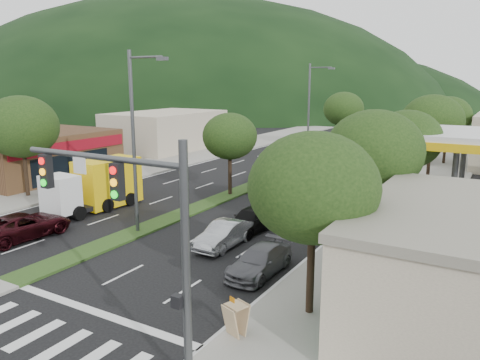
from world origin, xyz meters
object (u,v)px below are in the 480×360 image
Objects in this scene: traffic_signal at (139,220)px; box_truck at (98,186)px; tree_r_a at (313,188)px; car_queue_a at (252,219)px; car_queue_d at (286,201)px; a_frame_sign at (236,317)px; streetlight_near at (136,134)px; suv_maroon at (25,226)px; streetlight_mid at (311,109)px; car_queue_b at (260,261)px; tree_r_b at (374,151)px; tree_r_e at (448,116)px; tree_med_far at (344,109)px; car_queue_c at (274,180)px; tree_r_c at (407,139)px; tree_l_a at (21,127)px; motorhome at (405,143)px; sedan_silver at (224,235)px; tree_med_near at (230,136)px; tree_r_d at (432,121)px.

traffic_signal is 1.04× the size of box_truck.
tree_r_a reaches higher than car_queue_a.
a_frame_sign reaches higher than car_queue_d.
suv_maroon is (-4.86, -3.80, -4.89)m from streetlight_near.
streetlight_mid is (-11.79, 29.00, 0.76)m from tree_r_a.
streetlight_near is at bearing 170.23° from car_queue_b.
tree_r_b is (-0.00, 8.00, 0.22)m from tree_r_a.
tree_med_far reaches higher than tree_r_e.
a_frame_sign is at bearing -62.83° from car_queue_c.
a_frame_sign is at bearing -94.57° from tree_r_c.
traffic_signal reaches higher than suv_maroon.
tree_l_a is at bearing 166.24° from tree_r_a.
car_queue_d is at bearing -92.28° from motorhome.
motorhome is (-3.83, 27.51, -3.08)m from tree_r_b.
car_queue_a is 0.97× the size of car_queue_d.
car_queue_d is at bearing 91.09° from sedan_silver.
tree_r_e is 0.67× the size of streetlight_mid.
tree_r_b is 1.03× the size of box_truck.
tree_med_near is at bearing 91.18° from streetlight_near.
traffic_signal is 0.72× the size of motorhome.
tree_r_b is at bearing -77.28° from motorhome.
a_frame_sign is (-1.50, -18.74, -3.94)m from tree_r_c.
tree_r_a reaches higher than tree_med_near.
streetlight_mid is at bearing -88.93° from tree_med_far.
streetlight_near is at bearing -161.27° from tree_r_b.
car_queue_a is at bearing -174.91° from tree_r_b.
tree_r_a reaches higher than motorhome.
car_queue_c is (-7.06, 22.96, -3.92)m from traffic_signal.
traffic_signal is at bearing -97.85° from tree_r_c.
tree_r_b reaches higher than traffic_signal.
tree_l_a reaches higher than box_truck.
suv_maroon is at bearing -96.67° from tree_med_far.
streetlight_mid is (0.21, 15.00, 1.16)m from tree_med_near.
tree_l_a is (-12.50, -8.00, 0.75)m from tree_med_near.
a_frame_sign is at bearing -33.22° from streetlight_near.
suv_maroon is (-4.86, -28.80, -4.89)m from streetlight_mid.
tree_r_e reaches higher than box_truck.
traffic_signal reaches higher than tree_r_a.
tree_r_e is at bearing 85.13° from car_queue_b.
car_queue_b is at bearing 144.08° from tree_r_a.
car_queue_b is at bearing -98.07° from tree_r_d.
car_queue_c is (6.63, 17.22, 0.03)m from suv_maroon.
tree_r_c is at bearing -90.00° from tree_r_d.
tree_r_e is 39.71m from suv_maroon.
motorhome is 6.59× the size of a_frame_sign.
car_queue_a reaches higher than suv_maroon.
car_queue_c is (-10.03, 1.42, -4.02)m from tree_r_c.
motorhome is at bearing -106.12° from suv_maroon.
box_truck is (-5.85, 2.48, -4.05)m from streetlight_near.
tree_r_b is 0.96× the size of tree_l_a.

